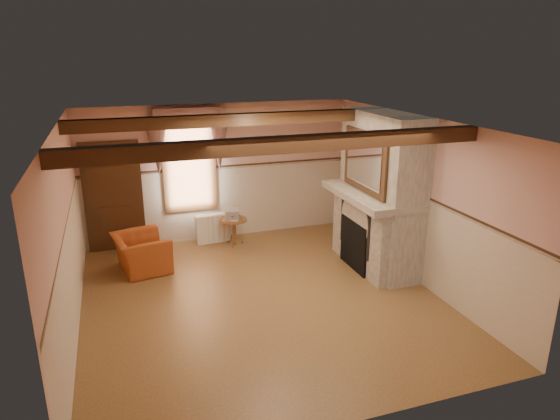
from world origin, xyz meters
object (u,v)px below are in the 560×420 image
object	(u,v)px
side_table	(234,232)
armchair	(141,253)
bowl	(371,188)
mantel_clock	(359,179)
radiator	(213,228)
oil_lamp	(355,175)

from	to	relation	value
side_table	armchair	bearing A→B (deg)	-160.31
armchair	bowl	bearing A→B (deg)	-115.89
armchair	mantel_clock	xyz separation A→B (m)	(3.96, -0.62, 1.19)
bowl	side_table	bearing A→B (deg)	140.01
armchair	mantel_clock	size ratio (longest dim) A/B	4.21
radiator	mantel_clock	distance (m)	3.17
armchair	oil_lamp	xyz separation A→B (m)	(3.96, -0.47, 1.23)
bowl	oil_lamp	distance (m)	0.62
radiator	armchair	bearing A→B (deg)	-151.49
side_table	radiator	world-z (taller)	radiator
side_table	bowl	distance (m)	2.97
bowl	oil_lamp	bearing A→B (deg)	90.00
oil_lamp	armchair	bearing A→B (deg)	173.25
bowl	armchair	bearing A→B (deg)	164.74
oil_lamp	radiator	bearing A→B (deg)	150.17
side_table	radiator	xyz separation A→B (m)	(-0.39, 0.28, 0.02)
armchair	bowl	world-z (taller)	bowl
radiator	mantel_clock	size ratio (longest dim) A/B	2.92
radiator	oil_lamp	xyz separation A→B (m)	(2.48, -1.42, 1.26)
mantel_clock	bowl	bearing A→B (deg)	-90.00
bowl	mantel_clock	world-z (taller)	mantel_clock
armchair	radiator	world-z (taller)	armchair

